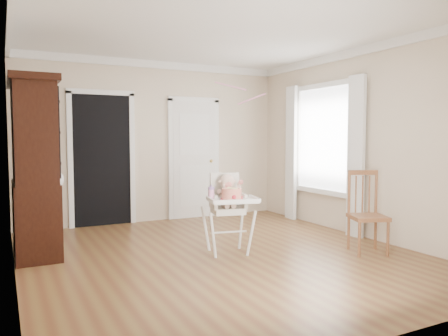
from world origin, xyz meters
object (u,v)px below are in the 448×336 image
high_chair (228,203)px  dining_chair (367,214)px  sippy_cup (211,192)px  china_cabinet (35,167)px  cake (232,194)px

high_chair → dining_chair: 1.73m
sippy_cup → high_chair: bearing=10.1°
high_chair → china_cabinet: bearing=166.3°
high_chair → dining_chair: dining_chair is taller
high_chair → china_cabinet: 2.39m
sippy_cup → cake: bearing=-49.2°
cake → sippy_cup: sippy_cup is taller
china_cabinet → dining_chair: china_cabinet is taller
high_chair → cake: 0.29m
cake → dining_chair: bearing=-16.6°
dining_chair → high_chair: bearing=177.5°
china_cabinet → dining_chair: bearing=-25.9°
sippy_cup → dining_chair: dining_chair is taller
sippy_cup → dining_chair: bearing=-20.7°
cake → dining_chair: size_ratio=0.29×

